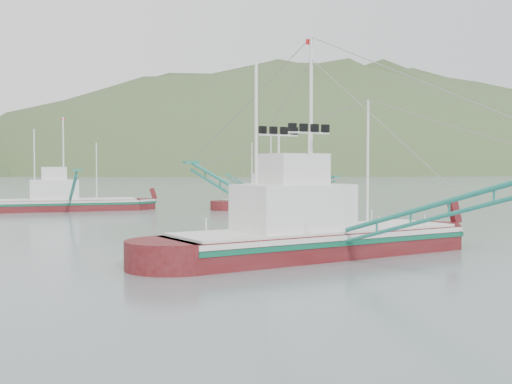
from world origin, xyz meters
name	(u,v)px	position (x,y,z in m)	size (l,w,h in m)	color
ground	(299,257)	(0.00, 0.00, 0.00)	(1200.00, 1200.00, 0.00)	slate
main_boat	(316,216)	(0.95, -0.11, 2.12)	(17.41, 30.34, 12.39)	#510D10
bg_boat_right	(273,195)	(14.77, 37.43, 1.50)	(13.04, 22.80, 9.29)	#510D10
bg_boat_far	(66,197)	(-7.75, 41.60, 1.49)	(15.01, 26.91, 10.89)	#510D10
headland_right	(334,173)	(240.00, 430.00, 0.00)	(684.00, 432.00, 306.00)	#3C522A
ridge_distant	(52,173)	(30.00, 560.00, 0.00)	(960.00, 400.00, 240.00)	slate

